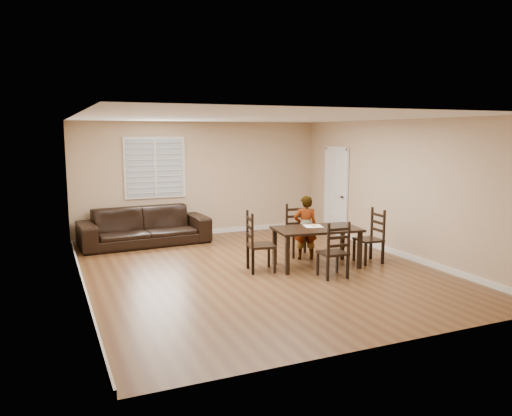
# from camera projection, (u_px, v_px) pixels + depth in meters

# --- Properties ---
(ground) EXTENTS (7.00, 7.00, 0.00)m
(ground) POSITION_uv_depth(u_px,v_px,m) (259.00, 270.00, 8.94)
(ground) COLOR brown
(ground) RESTS_ON ground
(room) EXTENTS (6.04, 7.04, 2.72)m
(room) POSITION_uv_depth(u_px,v_px,m) (257.00, 169.00, 8.84)
(room) COLOR tan
(room) RESTS_ON ground
(dining_table) EXTENTS (1.64, 1.05, 0.72)m
(dining_table) POSITION_uv_depth(u_px,v_px,m) (317.00, 233.00, 9.10)
(dining_table) COLOR black
(dining_table) RESTS_ON ground
(chair_near) EXTENTS (0.51, 0.48, 1.03)m
(chair_near) POSITION_uv_depth(u_px,v_px,m) (297.00, 231.00, 10.07)
(chair_near) COLOR black
(chair_near) RESTS_ON ground
(chair_far) EXTENTS (0.46, 0.43, 0.98)m
(chair_far) POSITION_uv_depth(u_px,v_px,m) (336.00, 253.00, 8.35)
(chair_far) COLOR black
(chair_far) RESTS_ON ground
(chair_left) EXTENTS (0.53, 0.56, 1.08)m
(chair_left) POSITION_uv_depth(u_px,v_px,m) (254.00, 244.00, 8.80)
(chair_left) COLOR black
(chair_left) RESTS_ON ground
(chair_right) EXTENTS (0.45, 0.48, 1.03)m
(chair_right) POSITION_uv_depth(u_px,v_px,m) (374.00, 238.00, 9.46)
(chair_right) COLOR black
(chair_right) RESTS_ON ground
(child) EXTENTS (0.53, 0.44, 1.25)m
(child) POSITION_uv_depth(u_px,v_px,m) (305.00, 228.00, 9.63)
(child) COLOR gray
(child) RESTS_ON ground
(napkin) EXTENTS (0.40, 0.40, 0.00)m
(napkin) POSITION_uv_depth(u_px,v_px,m) (313.00, 226.00, 9.25)
(napkin) COLOR beige
(napkin) RESTS_ON dining_table
(donut) EXTENTS (0.10, 0.10, 0.04)m
(donut) POSITION_uv_depth(u_px,v_px,m) (314.00, 225.00, 9.26)
(donut) COLOR #DEAA4F
(donut) RESTS_ON napkin
(sofa) EXTENTS (2.83, 1.25, 0.81)m
(sofa) POSITION_uv_depth(u_px,v_px,m) (145.00, 227.00, 10.93)
(sofa) COLOR black
(sofa) RESTS_ON ground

